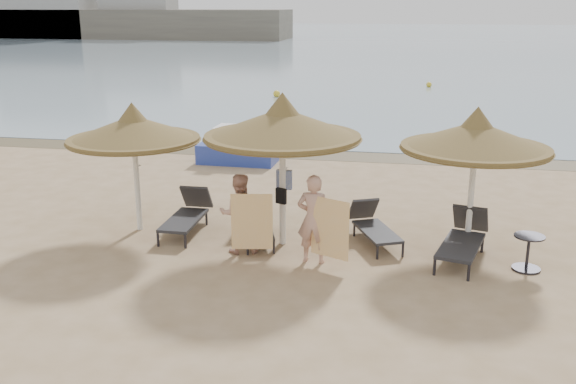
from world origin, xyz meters
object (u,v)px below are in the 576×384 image
Objects in this scene: lounger_near_left at (257,223)px; pedal_boat at (238,149)px; person_right at (314,212)px; palapa_right at (476,137)px; person_left at (239,207)px; lounger_far_right at (464,238)px; palapa_left at (133,129)px; palapa_center at (282,125)px; lounger_far_left at (188,213)px; side_table at (528,254)px; lounger_near_right at (373,225)px.

pedal_boat is at bearing 90.23° from lounger_near_left.
palapa_right is at bearing -153.21° from person_right.
palapa_right is at bearing 178.17° from person_left.
person_right reaches higher than person_left.
palapa_right is 2.01m from lounger_far_right.
lounger_near_left is at bearing -34.31° from person_right.
palapa_left is 6.90m from pedal_boat.
palapa_center is 3.12m from lounger_far_left.
pedal_boat is (-7.63, 7.41, 0.10)m from side_table.
palapa_left is 0.97× the size of palapa_right.
lounger_near_left is (-0.61, 0.21, -2.19)m from palapa_center.
lounger_near_left is at bearing -7.69° from lounger_far_left.
palapa_center is at bearing -166.99° from lounger_far_right.
palapa_center is 4.25m from lounger_far_right.
palapa_left reaches higher than lounger_near_right.
palapa_left is 1.33× the size of lounger_far_right.
palapa_left is 1.40× the size of person_right.
person_left is at bearing -5.29° from person_right.
lounger_near_right is 0.99× the size of person_left.
palapa_right is 1.20× the size of pedal_boat.
person_left is (-0.77, -0.62, -1.59)m from palapa_center.
side_table is (4.83, -0.51, -2.22)m from palapa_center.
side_table is at bearing -25.49° from lounger_near_left.
person_right is (1.38, -1.08, 0.67)m from lounger_near_left.
lounger_far_right is 3.07m from person_right.
pedal_boat is (-6.61, 6.47, -1.93)m from palapa_right.
palapa_right is 1.50× the size of lounger_far_left.
lounger_far_right is at bearing -3.03° from palapa_left.
palapa_right is at bearing 1.20° from palapa_left.
lounger_far_right reaches higher than lounger_far_left.
lounger_far_right is 1.14× the size of person_left.
lounger_near_right reaches higher than lounger_near_left.
person_right is (-3.03, -1.29, -1.32)m from palapa_right.
palapa_center reaches higher than lounger_far_left.
palapa_center is 3.84m from palapa_right.
lounger_far_left is 0.91× the size of lounger_far_right.
lounger_near_left is 2.48m from lounger_near_right.
lounger_far_left is 6.51m from pedal_boat.
palapa_left is 1.45× the size of lounger_far_left.
palapa_left is 7.13m from palapa_right.
pedal_boat reaches higher than lounger_near_right.
palapa_center is at bearing 170.20° from lounger_near_right.
palapa_center reaches higher than lounger_near_left.
palapa_left reaches higher than pedal_boat.
palapa_center is 1.87m from person_left.
person_left reaches higher than side_table.
lounger_near_right is at bearing -52.29° from pedal_boat.
lounger_far_left is at bearing 172.54° from side_table.
palapa_center is at bearing -4.74° from palapa_left.
lounger_far_right is at bearing 160.24° from side_table.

